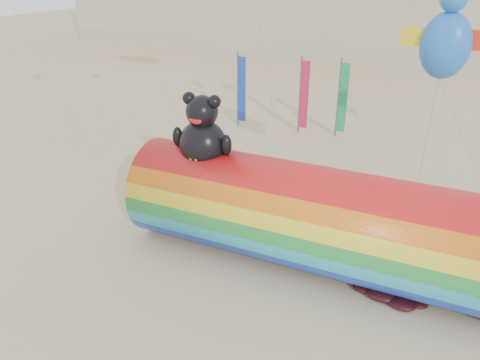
% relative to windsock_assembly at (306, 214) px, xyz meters
% --- Properties ---
extents(ground, '(160.00, 160.00, 0.00)m').
position_rel_windsock_assembly_xyz_m(ground, '(-3.75, -0.38, -2.11)').
color(ground, '#CCB58C').
rests_on(ground, ground).
extents(windsock_assembly, '(13.78, 4.20, 6.35)m').
position_rel_windsock_assembly_xyz_m(windsock_assembly, '(0.00, 0.00, 0.00)').
color(windsock_assembly, red).
rests_on(windsock_assembly, ground).
extents(kite_handler, '(0.56, 0.38, 1.51)m').
position_rel_windsock_assembly_xyz_m(kite_handler, '(2.90, 1.31, -1.35)').
color(kite_handler, slate).
rests_on(kite_handler, ground).
extents(fabric_bundle, '(2.62, 1.35, 0.41)m').
position_rel_windsock_assembly_xyz_m(fabric_bundle, '(3.42, -0.94, -1.93)').
color(fabric_bundle, '#3A0A10').
rests_on(fabric_bundle, ground).
extents(festival_banners, '(7.52, 0.85, 5.20)m').
position_rel_windsock_assembly_xyz_m(festival_banners, '(-5.41, 14.32, 0.53)').
color(festival_banners, '#59595E').
rests_on(festival_banners, ground).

